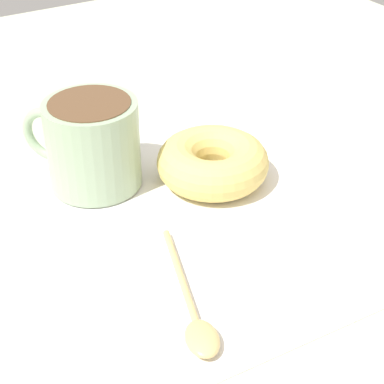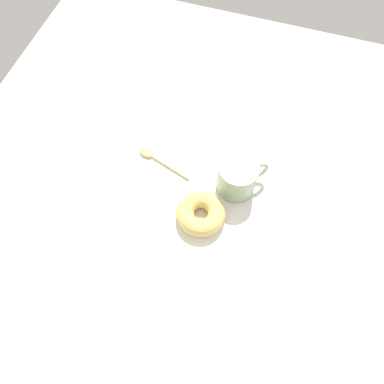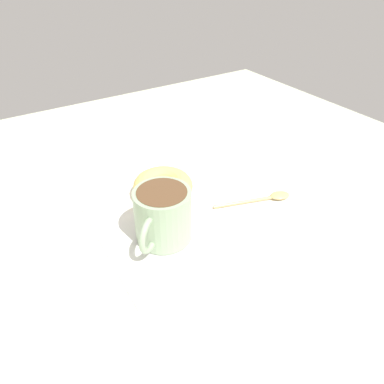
# 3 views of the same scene
# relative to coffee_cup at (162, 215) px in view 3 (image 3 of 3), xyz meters

# --- Properties ---
(ground_plane) EXTENTS (1.20, 1.20, 0.02)m
(ground_plane) POSITION_rel_coffee_cup_xyz_m (0.08, 0.03, -0.06)
(ground_plane) COLOR beige
(napkin) EXTENTS (0.37, 0.37, 0.00)m
(napkin) POSITION_rel_coffee_cup_xyz_m (0.09, 0.06, -0.05)
(napkin) COLOR white
(napkin) RESTS_ON ground_plane
(coffee_cup) EXTENTS (0.11, 0.09, 0.08)m
(coffee_cup) POSITION_rel_coffee_cup_xyz_m (0.00, 0.00, 0.00)
(coffee_cup) COLOR #9EB793
(coffee_cup) RESTS_ON napkin
(donut) EXTENTS (0.11, 0.11, 0.04)m
(donut) POSITION_rel_coffee_cup_xyz_m (0.05, 0.10, -0.02)
(donut) COLOR #E5C66B
(donut) RESTS_ON napkin
(spoon) EXTENTS (0.14, 0.06, 0.01)m
(spoon) POSITION_rel_coffee_cup_xyz_m (0.21, -0.01, -0.04)
(spoon) COLOR #D8B772
(spoon) RESTS_ON napkin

